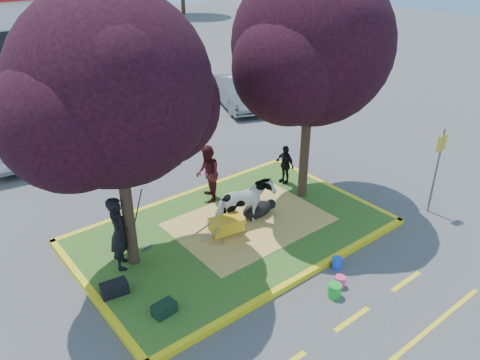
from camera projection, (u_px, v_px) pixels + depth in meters
ground at (233, 234)px, 12.99m from camera, size 90.00×90.00×0.00m
median_island at (233, 232)px, 12.95m from camera, size 8.00×5.00×0.15m
curb_near at (299, 279)px, 11.16m from camera, size 8.30×0.16×0.15m
curb_far at (183, 196)px, 14.74m from camera, size 8.30×0.16×0.15m
curb_left at (92, 294)px, 10.69m from camera, size 0.16×5.30×0.15m
curb_right at (331, 188)px, 15.22m from camera, size 0.16×5.30×0.15m
straw_bedding at (249, 222)px, 13.25m from camera, size 4.20×3.00×0.01m
tree_purple_left at (114, 98)px, 9.71m from camera, size 5.06×4.20×6.51m
tree_purple_right at (313, 52)px, 12.64m from camera, size 5.30×4.40×6.82m
fire_lane_stripe_b at (352, 319)px, 10.07m from camera, size 1.10×0.12×0.01m
fire_lane_stripe_c at (406, 281)px, 11.18m from camera, size 1.10×0.12×0.01m
fire_lane_long at (400, 353)px, 9.24m from camera, size 6.00×0.10×0.01m
retail_building at (8, 21)px, 32.48m from camera, size 20.40×8.40×4.40m
cow at (244, 204)px, 12.76m from camera, size 1.72×0.94×1.39m
calf at (257, 210)px, 13.45m from camera, size 1.08×0.76×0.43m
handler at (119, 233)px, 11.07m from camera, size 0.76×0.83×1.90m
visitor_a at (208, 174)px, 14.00m from camera, size 0.98×1.06×1.76m
visitor_b at (285, 164)px, 15.15m from camera, size 0.32×0.76×1.29m
wheelbarrow at (227, 225)px, 12.39m from camera, size 1.57×0.67×0.59m
gear_bag_dark at (114, 289)px, 10.50m from camera, size 0.64×0.42×0.30m
gear_bag_green at (164, 309)px, 9.95m from camera, size 0.52×0.35×0.26m
sign_post at (438, 162)px, 13.33m from camera, size 0.37×0.07×2.63m
bucket_green at (335, 290)px, 10.65m from camera, size 0.38×0.38×0.33m
bucket_pink at (340, 282)px, 10.97m from camera, size 0.28×0.28×0.27m
bucket_blue at (337, 263)px, 11.59m from camera, size 0.30×0.30×0.28m
car_silver at (7, 137)px, 17.25m from camera, size 2.30×4.90×1.55m
car_red at (93, 123)px, 18.69m from camera, size 2.65×5.38×1.47m
car_white at (153, 115)px, 19.95m from camera, size 1.85×4.17×1.19m
car_grey at (237, 92)px, 22.52m from camera, size 2.98×4.63×1.44m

